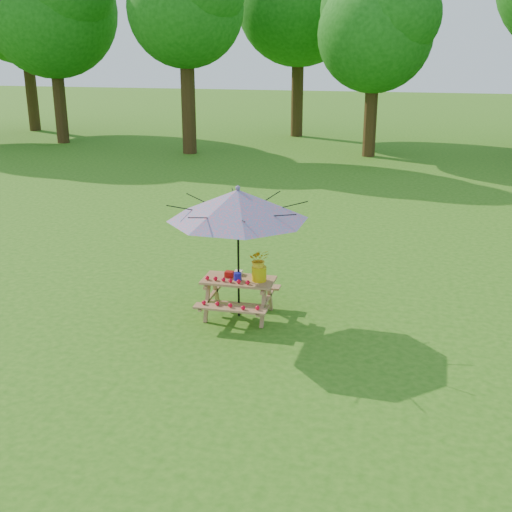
# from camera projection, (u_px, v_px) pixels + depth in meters

# --- Properties ---
(picnic_table) EXTENTS (1.20, 1.32, 0.67)m
(picnic_table) POSITION_uv_depth(u_px,v_px,m) (239.00, 298.00, 10.83)
(picnic_table) COLOR #9D6B47
(picnic_table) RESTS_ON ground
(patio_umbrella) EXTENTS (2.97, 2.97, 2.26)m
(patio_umbrella) POSITION_uv_depth(u_px,v_px,m) (238.00, 205.00, 10.32)
(patio_umbrella) COLOR black
(patio_umbrella) RESTS_ON ground
(produce_bins) EXTENTS (0.32, 0.40, 0.13)m
(produce_bins) POSITION_uv_depth(u_px,v_px,m) (235.00, 275.00, 10.76)
(produce_bins) COLOR #AA110D
(produce_bins) RESTS_ON picnic_table
(tomatoes_row) EXTENTS (0.77, 0.13, 0.07)m
(tomatoes_row) POSITION_uv_depth(u_px,v_px,m) (227.00, 280.00, 10.58)
(tomatoes_row) COLOR red
(tomatoes_row) RESTS_ON picnic_table
(flower_bucket) EXTENTS (0.40, 0.38, 0.55)m
(flower_bucket) POSITION_uv_depth(u_px,v_px,m) (259.00, 264.00, 10.56)
(flower_bucket) COLOR #DCBA0B
(flower_bucket) RESTS_ON picnic_table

